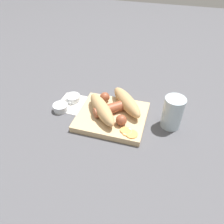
{
  "coord_description": "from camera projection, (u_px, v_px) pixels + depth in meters",
  "views": [
    {
      "loc": [
        0.15,
        -0.53,
        0.5
      ],
      "look_at": [
        0.0,
        0.0,
        0.03
      ],
      "focal_mm": 35.0,
      "sensor_mm": 36.0,
      "label": 1
    }
  ],
  "objects": [
    {
      "name": "ground_plane",
      "position": [
        112.0,
        119.0,
        0.75
      ],
      "size": [
        3.0,
        3.0,
        0.0
      ],
      "primitive_type": "plane",
      "color": "#4C4C51"
    },
    {
      "name": "food_tray",
      "position": [
        112.0,
        117.0,
        0.74
      ],
      "size": [
        0.23,
        0.2,
        0.02
      ],
      "color": "tan",
      "rests_on": "ground_plane"
    },
    {
      "name": "bread_roll",
      "position": [
        114.0,
        105.0,
        0.73
      ],
      "size": [
        0.22,
        0.22,
        0.05
      ],
      "color": "tan",
      "rests_on": "food_tray"
    },
    {
      "name": "sausage",
      "position": [
        112.0,
        108.0,
        0.73
      ],
      "size": [
        0.12,
        0.14,
        0.04
      ],
      "color": "brown",
      "rests_on": "food_tray"
    },
    {
      "name": "pickled_veggies",
      "position": [
        129.0,
        132.0,
        0.67
      ],
      "size": [
        0.06,
        0.05,
        0.0
      ],
      "color": "#F99E4C",
      "rests_on": "food_tray"
    },
    {
      "name": "napkin",
      "position": [
        74.0,
        104.0,
        0.81
      ],
      "size": [
        0.12,
        0.12,
        0.0
      ],
      "color": "white",
      "rests_on": "ground_plane"
    },
    {
      "name": "condiment_cup_near",
      "position": [
        73.0,
        99.0,
        0.81
      ],
      "size": [
        0.05,
        0.05,
        0.02
      ],
      "color": "silver",
      "rests_on": "ground_plane"
    },
    {
      "name": "condiment_cup_far",
      "position": [
        61.0,
        108.0,
        0.77
      ],
      "size": [
        0.05,
        0.05,
        0.02
      ],
      "color": "silver",
      "rests_on": "ground_plane"
    },
    {
      "name": "drink_glass",
      "position": [
        173.0,
        113.0,
        0.69
      ],
      "size": [
        0.06,
        0.06,
        0.11
      ],
      "color": "silver",
      "rests_on": "ground_plane"
    }
  ]
}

